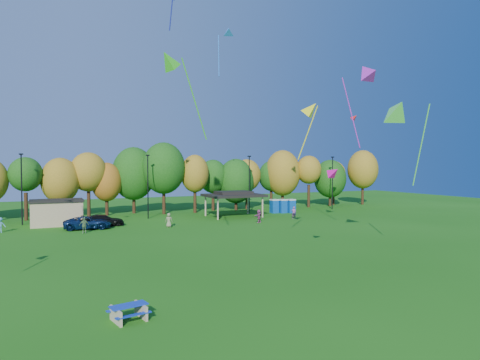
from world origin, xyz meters
name	(u,v)px	position (x,y,z in m)	size (l,w,h in m)	color
ground	(271,303)	(0.00, 0.00, 0.00)	(160.00, 160.00, 0.00)	#19600F
tree_line	(120,176)	(-1.03, 45.51, 5.91)	(93.57, 10.55, 11.15)	black
lamp_posts	(148,184)	(2.00, 40.00, 4.90)	(64.50, 0.25, 9.09)	black
utility_building	(57,212)	(-10.00, 38.00, 1.64)	(6.30, 4.30, 3.25)	tan
pavilion	(234,195)	(14.00, 37.00, 3.23)	(8.20, 6.20, 3.77)	tan
porta_potties	(283,206)	(23.10, 38.28, 1.10)	(3.75, 2.02, 2.18)	#0C4AA4
picnic_table	(129,311)	(-7.64, 0.52, 0.45)	(2.04, 1.80, 0.77)	tan
car_c	(88,223)	(-6.74, 32.87, 0.76)	(2.52, 5.46, 1.52)	#0C224A
car_d	(103,220)	(-4.78, 34.59, 0.73)	(2.05, 5.04, 1.46)	black
far_person_0	(0,225)	(-15.96, 34.15, 0.87)	(1.12, 0.64, 1.74)	#569FBE
far_person_1	(84,225)	(-7.39, 29.93, 0.89)	(1.04, 0.43, 1.78)	#648D56
far_person_2	(294,213)	(20.70, 31.07, 0.88)	(0.64, 0.42, 1.76)	#A64E98
far_person_4	(259,216)	(14.33, 29.46, 0.88)	(1.63, 0.52, 1.76)	#A5447E
far_person_5	(169,220)	(2.45, 30.46, 0.88)	(0.86, 0.56, 1.75)	#83845A
kite_0	(397,110)	(16.21, 7.19, 12.31)	(3.09, 4.97, 7.98)	#53DD4E
kite_1	(334,172)	(9.01, 6.40, 7.06)	(1.38, 1.55, 1.31)	#D20B84
kite_2	(311,110)	(10.96, 12.39, 12.68)	(2.99, 2.94, 5.60)	yellow
kite_8	(228,31)	(9.41, 28.15, 24.02)	(2.04, 3.86, 6.48)	blue
kite_10	(354,117)	(27.16, 26.03, 14.10)	(1.40, 1.49, 1.20)	red
kite_11	(169,61)	(-1.82, 14.20, 16.20)	(4.59, 2.24, 7.60)	green
kite_12	(366,73)	(17.31, 12.45, 16.63)	(2.01, 5.13, 8.63)	purple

